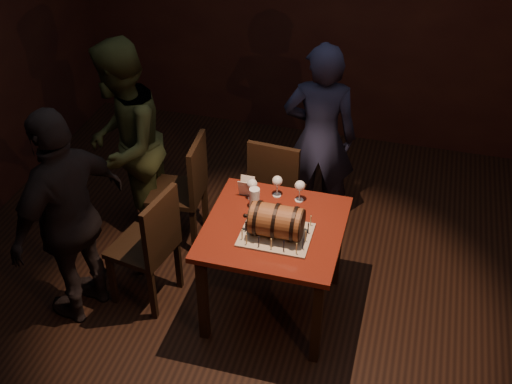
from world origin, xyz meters
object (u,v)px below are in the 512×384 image
at_px(chair_left_front, 151,243).
at_px(chair_back, 277,184).
at_px(wine_glass_left, 252,185).
at_px(chair_left_rear, 186,186).
at_px(pub_table, 274,239).
at_px(person_back, 320,138).
at_px(person_left_rear, 124,145).
at_px(barrel_cake, 276,221).
at_px(wine_glass_mid, 277,182).
at_px(pint_of_ale, 254,198).
at_px(person_left_front, 70,218).
at_px(wine_glass_right, 300,187).

bearing_deg(chair_left_front, chair_back, 53.74).
bearing_deg(chair_back, wine_glass_left, -95.36).
relative_size(chair_back, chair_left_rear, 1.00).
bearing_deg(pub_table, person_back, 85.50).
bearing_deg(person_left_rear, barrel_cake, 54.92).
xyz_separation_m(wine_glass_mid, person_back, (0.15, 0.77, -0.08)).
distance_m(pub_table, chair_left_rear, 1.02).
xyz_separation_m(pint_of_ale, person_left_front, (-1.11, -0.50, -0.02)).
relative_size(chair_left_rear, person_left_rear, 0.56).
xyz_separation_m(wine_glass_right, person_left_front, (-1.39, -0.65, -0.07)).
distance_m(pub_table, wine_glass_left, 0.40).
height_order(pub_table, wine_glass_mid, wine_glass_mid).
bearing_deg(chair_left_rear, chair_left_front, -89.75).
distance_m(barrel_cake, wine_glass_right, 0.41).
distance_m(pint_of_ale, person_left_rear, 1.20).
bearing_deg(wine_glass_mid, chair_left_rear, 163.32).
bearing_deg(person_left_front, wine_glass_right, 132.19).
xyz_separation_m(wine_glass_mid, chair_left_rear, (-0.77, 0.23, -0.34)).
height_order(chair_left_rear, chair_left_front, same).
distance_m(pub_table, person_left_rear, 1.44).
bearing_deg(person_left_rear, chair_left_rear, 81.95).
bearing_deg(chair_left_front, person_left_rear, 125.22).
height_order(wine_glass_left, pint_of_ale, wine_glass_left).
bearing_deg(pub_table, person_left_front, -165.44).
xyz_separation_m(pub_table, chair_left_rear, (-0.84, 0.56, -0.12)).
distance_m(barrel_cake, person_left_front, 1.35).
height_order(chair_back, person_back, person_back).
relative_size(pint_of_ale, person_back, 0.09).
xyz_separation_m(pint_of_ale, chair_back, (0.01, 0.61, -0.30)).
bearing_deg(person_left_rear, person_back, 101.72).
height_order(pub_table, chair_left_front, chair_left_front).
bearing_deg(wine_glass_mid, wine_glass_right, -5.13).
height_order(barrel_cake, person_left_front, person_left_front).
height_order(pub_table, person_left_rear, person_left_rear).
distance_m(wine_glass_left, chair_left_rear, 0.77).
relative_size(barrel_cake, person_back, 0.25).
distance_m(wine_glass_left, wine_glass_right, 0.32).
xyz_separation_m(pint_of_ale, person_left_rear, (-1.14, 0.39, 0.01)).
relative_size(barrel_cake, person_left_front, 0.24).
bearing_deg(wine_glass_right, chair_left_rear, 165.24).
bearing_deg(person_left_front, person_back, 153.17).
relative_size(wine_glass_right, chair_left_rear, 0.17).
bearing_deg(chair_left_front, person_back, 53.12).
bearing_deg(wine_glass_right, barrel_cake, -98.80).
bearing_deg(chair_left_rear, person_left_rear, -178.39).
xyz_separation_m(pub_table, person_left_front, (-1.29, -0.34, 0.16)).
xyz_separation_m(chair_left_rear, person_left_front, (-0.45, -0.90, 0.28)).
relative_size(wine_glass_right, chair_back, 0.17).
bearing_deg(pub_table, person_left_rear, 157.27).
height_order(chair_back, person_left_front, person_left_front).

